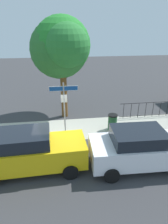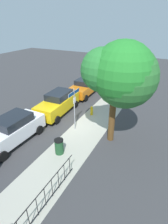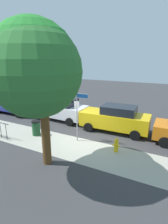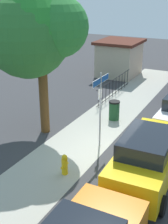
% 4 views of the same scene
% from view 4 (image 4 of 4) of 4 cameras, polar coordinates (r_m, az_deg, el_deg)
% --- Properties ---
extents(ground_plane, '(60.00, 60.00, 0.00)m').
position_cam_4_polar(ground_plane, '(12.78, 3.85, -7.14)').
color(ground_plane, '#38383A').
extents(sidewalk_strip, '(24.00, 2.60, 0.00)m').
position_cam_4_polar(sidewalk_strip, '(14.88, 2.37, -2.67)').
color(sidewalk_strip, '#A7A697').
rests_on(sidewalk_strip, ground_plane).
extents(street_sign, '(1.46, 0.07, 3.15)m').
position_cam_4_polar(street_sign, '(12.31, 3.05, 2.99)').
color(street_sign, '#9EA0A5').
rests_on(street_sign, ground_plane).
extents(shade_tree, '(3.79, 4.31, 6.40)m').
position_cam_4_polar(shade_tree, '(13.37, -9.21, 14.47)').
color(shade_tree, brown).
rests_on(shade_tree, ground_plane).
extents(car_yellow, '(4.68, 2.05, 1.85)m').
position_cam_4_polar(car_yellow, '(10.71, 11.65, -8.08)').
color(car_yellow, yellow).
rests_on(car_yellow, ground_plane).
extents(iron_fence, '(5.17, 0.04, 1.07)m').
position_cam_4_polar(iron_fence, '(19.04, 5.61, 4.67)').
color(iron_fence, black).
rests_on(iron_fence, ground_plane).
extents(utility_shed, '(3.44, 3.01, 2.59)m').
position_cam_4_polar(utility_shed, '(23.51, 6.52, 9.91)').
color(utility_shed, tan).
rests_on(utility_shed, ground_plane).
extents(fire_hydrant, '(0.42, 0.22, 0.78)m').
position_cam_4_polar(fire_hydrant, '(11.14, -3.59, -9.63)').
color(fire_hydrant, yellow).
rests_on(fire_hydrant, ground_plane).
extents(trash_bin, '(0.55, 0.55, 0.98)m').
position_cam_4_polar(trash_bin, '(15.54, 5.58, 0.32)').
color(trash_bin, '#1E4C28').
rests_on(trash_bin, ground_plane).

